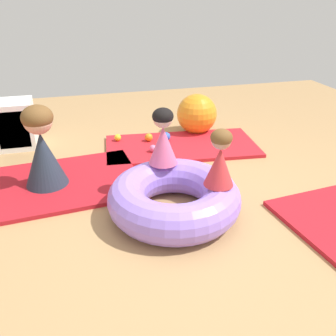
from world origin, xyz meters
TOP-DOWN VIEW (x-y plane):
  - ground_plane at (0.00, 0.00)m, footprint 8.00×8.00m
  - gym_mat_near_left at (0.36, 1.26)m, footprint 1.88×1.06m
  - gym_mat_front at (-1.17, 0.66)m, footprint 1.85×1.25m
  - inflatable_cushion at (-0.12, -0.10)m, footprint 1.12×1.12m
  - child_in_red at (0.21, -0.25)m, footprint 0.30×0.30m
  - child_in_pink at (-0.12, 0.26)m, footprint 0.31×0.31m
  - adult_seated at (-1.17, 0.66)m, footprint 0.48×0.48m
  - play_ball_orange at (0.00, 1.48)m, footprint 0.10×0.10m
  - play_ball_pink at (-0.02, 1.14)m, footprint 0.08×0.08m
  - play_ball_blue at (0.21, 1.43)m, footprint 0.11×0.11m
  - play_ball_yellow at (-0.37, 1.58)m, footprint 0.08×0.08m
  - exercise_ball_large at (0.69, 1.70)m, footprint 0.52×0.52m
  - storage_cube at (-1.55, 1.80)m, footprint 0.44×0.44m

SIDE VIEW (x-z plane):
  - ground_plane at x=0.00m, z-range 0.00..0.00m
  - gym_mat_near_left at x=0.36m, z-range 0.00..0.04m
  - gym_mat_front at x=-1.17m, z-range 0.00..0.04m
  - play_ball_pink at x=-0.02m, z-range 0.04..0.12m
  - play_ball_yellow at x=-0.37m, z-range 0.04..0.12m
  - play_ball_orange at x=0.00m, z-range 0.04..0.14m
  - play_ball_blue at x=0.21m, z-range 0.04..0.15m
  - inflatable_cushion at x=-0.12m, z-range 0.00..0.32m
  - exercise_ball_large at x=0.69m, z-range 0.00..0.52m
  - storage_cube at x=-1.55m, z-range 0.00..0.56m
  - adult_seated at x=-1.17m, z-range 0.03..0.81m
  - child_in_red at x=0.21m, z-range 0.32..0.79m
  - child_in_pink at x=-0.12m, z-range 0.32..0.83m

